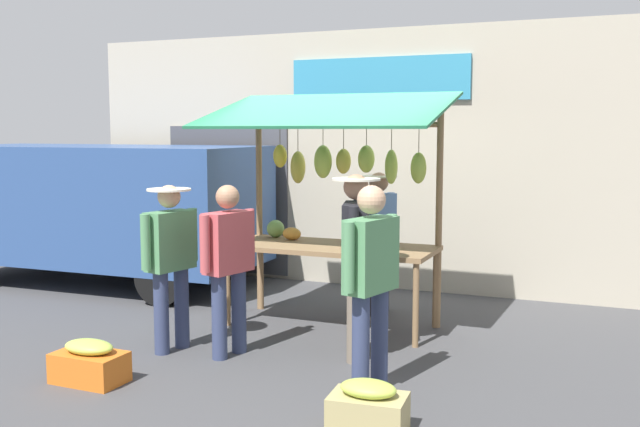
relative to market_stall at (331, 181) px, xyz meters
The scene contains 11 objects.
ground_plane 1.56m from the market_stall, 112.10° to the left, with size 40.00×40.00×0.00m, color #424244.
street_backdrop 2.13m from the market_stall, 89.42° to the right, with size 9.00×0.30×3.40m.
market_stall is the anchor object (origin of this frame).
vendor_with_sunhat 0.96m from the market_stall, 114.45° to the right, with size 0.42×0.69×1.62m.
shopper_with_ponytail 1.90m from the market_stall, 54.56° to the left, with size 0.41×0.67×1.58m.
shopper_in_grey_tee 2.17m from the market_stall, 120.67° to the left, with size 0.33×0.69×1.67m.
shopper_with_shopping_bag 1.60m from the market_stall, 71.80° to the left, with size 0.33×0.67×1.60m.
shopper_in_striped_shirt 1.30m from the market_stall, 122.96° to the left, with size 0.44×0.69×1.70m.
parked_van 3.97m from the market_stall, 11.67° to the right, with size 4.45×1.97×1.88m.
produce_crate_near 3.17m from the market_stall, 117.22° to the left, with size 0.56×0.39×0.37m.
produce_crate_side 3.08m from the market_stall, 64.84° to the left, with size 0.60×0.37×0.36m.
Camera 1 is at (-2.88, 7.13, 2.10)m, focal length 41.26 mm.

